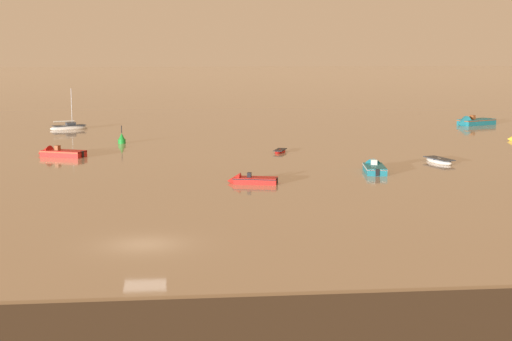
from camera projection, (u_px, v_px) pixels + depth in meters
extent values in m
plane|color=tan|center=(144.00, 244.00, 48.71)|extent=(800.00, 800.00, 0.00)
ellipsoid|color=red|center=(280.00, 151.00, 90.28)|extent=(1.98, 3.09, 0.46)
cube|color=black|center=(280.00, 150.00, 90.25)|extent=(1.87, 2.87, 0.06)
cube|color=black|center=(280.00, 150.00, 90.26)|extent=(0.91, 0.49, 0.05)
cube|color=#197084|center=(375.00, 170.00, 76.03)|extent=(2.36, 4.52, 0.85)
cone|color=#197084|center=(372.00, 167.00, 78.26)|extent=(1.87, 1.57, 1.70)
cube|color=silver|center=(375.00, 167.00, 76.04)|extent=(2.41, 4.62, 0.09)
cube|color=silver|center=(374.00, 162.00, 76.59)|extent=(0.61, 0.45, 0.47)
cube|color=black|center=(377.00, 172.00, 73.93)|extent=(0.37, 0.31, 0.60)
cube|color=#197084|center=(476.00, 123.00, 121.43)|extent=(6.15, 4.60, 1.12)
cone|color=#197084|center=(462.00, 124.00, 119.87)|extent=(2.58, 2.79, 2.24)
cube|color=brown|center=(476.00, 120.00, 121.33)|extent=(6.29, 4.70, 0.12)
cube|color=brown|center=(472.00, 117.00, 120.84)|extent=(0.77, 0.89, 0.62)
cube|color=black|center=(490.00, 121.00, 122.86)|extent=(0.51, 0.55, 0.80)
cube|color=red|center=(256.00, 181.00, 70.08)|extent=(3.87, 2.34, 0.71)
cone|color=red|center=(234.00, 181.00, 70.34)|extent=(1.45, 1.66, 1.43)
cube|color=black|center=(255.00, 178.00, 70.05)|extent=(3.96, 2.39, 0.08)
cube|color=black|center=(249.00, 175.00, 70.07)|extent=(0.42, 0.54, 0.39)
cube|color=black|center=(276.00, 181.00, 69.82)|extent=(0.28, 0.33, 0.51)
cube|color=red|center=(64.00, 155.00, 86.85)|extent=(4.91, 3.62, 0.89)
cone|color=red|center=(44.00, 154.00, 87.61)|extent=(2.04, 2.22, 1.79)
cube|color=brown|center=(63.00, 151.00, 86.82)|extent=(5.02, 3.69, 0.10)
cube|color=brown|center=(58.00, 148.00, 86.97)|extent=(0.61, 0.71, 0.50)
cube|color=black|center=(82.00, 154.00, 86.13)|extent=(0.40, 0.44, 0.63)
ellipsoid|color=white|center=(69.00, 128.00, 114.93)|extent=(5.52, 3.56, 0.91)
cube|color=#33383F|center=(69.00, 125.00, 114.88)|extent=(4.72, 3.10, 0.09)
cube|color=#33383F|center=(71.00, 123.00, 114.96)|extent=(1.53, 1.33, 0.33)
cylinder|color=#B7BABF|center=(72.00, 107.00, 114.71)|extent=(0.09, 0.09, 5.02)
cylinder|color=beige|center=(64.00, 121.00, 114.47)|extent=(2.76, 1.29, 0.18)
ellipsoid|color=white|center=(439.00, 161.00, 82.46)|extent=(2.39, 4.30, 0.64)
cube|color=#33383F|center=(439.00, 158.00, 82.42)|extent=(2.28, 3.98, 0.09)
cube|color=#33383F|center=(439.00, 159.00, 82.43)|extent=(1.28, 0.57, 0.06)
cone|color=gold|center=(512.00, 139.00, 101.32)|extent=(1.68, 1.89, 1.58)
cylinder|color=#198C2D|center=(122.00, 142.00, 98.55)|extent=(0.90, 0.90, 0.70)
cone|color=#198C2D|center=(122.00, 136.00, 98.45)|extent=(0.72, 0.72, 0.70)
cylinder|color=black|center=(122.00, 129.00, 98.33)|extent=(0.10, 0.10, 0.90)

